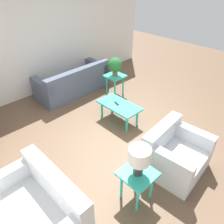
{
  "coord_description": "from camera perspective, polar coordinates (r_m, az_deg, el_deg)",
  "views": [
    {
      "loc": [
        -2.42,
        2.7,
        3.04
      ],
      "look_at": [
        0.23,
        0.15,
        0.55
      ],
      "focal_mm": 35.0,
      "sensor_mm": 36.0,
      "label": 1
    }
  ],
  "objects": [
    {
      "name": "ground_plane",
      "position": [
        4.73,
        3.3,
        -5.96
      ],
      "size": [
        14.0,
        14.0,
        0.0
      ],
      "primitive_type": "plane",
      "color": "brown"
    },
    {
      "name": "wall_right",
      "position": [
        6.34,
        -17.8,
        17.09
      ],
      "size": [
        0.12,
        7.2,
        2.7
      ],
      "color": "white",
      "rests_on": "ground_plane"
    },
    {
      "name": "sofa",
      "position": [
        6.25,
        -9.92,
        7.53
      ],
      "size": [
        0.93,
        2.09,
        0.79
      ],
      "rotation": [
        0.0,
        0.0,
        1.61
      ],
      "color": "#4C566B",
      "rests_on": "ground_plane"
    },
    {
      "name": "armchair",
      "position": [
        4.0,
        15.97,
        -10.58
      ],
      "size": [
        0.96,
        1.06,
        0.81
      ],
      "rotation": [
        0.0,
        0.0,
        -1.48
      ],
      "color": "silver",
      "rests_on": "ground_plane"
    },
    {
      "name": "loveseat",
      "position": [
        3.35,
        -18.32,
        -23.2
      ],
      "size": [
        1.4,
        0.9,
        0.81
      ],
      "rotation": [
        0.0,
        0.0,
        3.16
      ],
      "color": "silver",
      "rests_on": "ground_plane"
    },
    {
      "name": "coffee_table",
      "position": [
        4.94,
        1.87,
        1.43
      ],
      "size": [
        0.99,
        0.52,
        0.43
      ],
      "color": "#2DB79E",
      "rests_on": "ground_plane"
    },
    {
      "name": "side_table_plant",
      "position": [
        6.04,
        0.77,
        8.74
      ],
      "size": [
        0.48,
        0.48,
        0.55
      ],
      "color": "#2DB79E",
      "rests_on": "ground_plane"
    },
    {
      "name": "side_table_lamp",
      "position": [
        3.35,
        6.63,
        -16.59
      ],
      "size": [
        0.48,
        0.48,
        0.55
      ],
      "color": "#2DB79E",
      "rests_on": "ground_plane"
    },
    {
      "name": "potted_plant",
      "position": [
        5.88,
        0.8,
        12.13
      ],
      "size": [
        0.38,
        0.38,
        0.49
      ],
      "color": "brown",
      "rests_on": "side_table_plant"
    },
    {
      "name": "table_lamp",
      "position": [
        3.05,
        7.13,
        -11.73
      ],
      "size": [
        0.31,
        0.31,
        0.47
      ],
      "color": "#333333",
      "rests_on": "side_table_lamp"
    },
    {
      "name": "remote_control",
      "position": [
        4.94,
        1.19,
        2.29
      ],
      "size": [
        0.16,
        0.08,
        0.02
      ],
      "color": "black",
      "rests_on": "coffee_table"
    }
  ]
}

